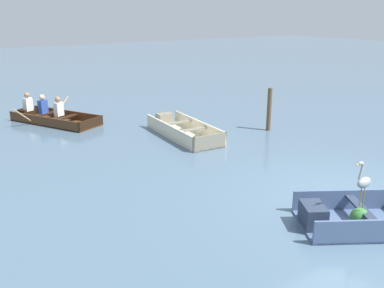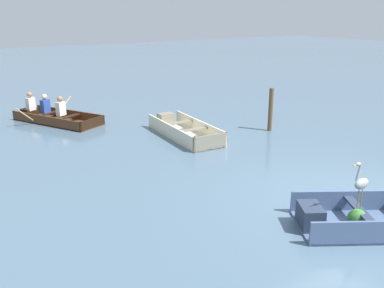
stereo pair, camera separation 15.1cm
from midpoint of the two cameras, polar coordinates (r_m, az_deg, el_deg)
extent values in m
plane|color=slate|center=(8.86, 21.37, -7.39)|extent=(80.00, 80.00, 0.00)
cube|color=#475B7F|center=(8.16, 24.68, -9.85)|extent=(3.14, 2.54, 0.04)
cube|color=#475B7F|center=(8.54, 23.16, -7.01)|extent=(2.54, 1.55, 0.41)
cube|color=#273246|center=(7.59, 16.04, -9.18)|extent=(0.59, 0.65, 0.37)
cube|color=#273246|center=(7.85, 22.05, -8.23)|extent=(0.71, 1.03, 0.04)
sphere|color=#387533|center=(7.79, 21.71, -9.24)|extent=(0.33, 0.33, 0.33)
cube|color=beige|center=(12.50, -0.60, 1.13)|extent=(1.26, 3.02, 0.04)
cube|color=beige|center=(12.24, -2.64, 1.65)|extent=(0.28, 2.94, 0.41)
cube|color=beige|center=(12.68, 1.36, 2.23)|extent=(0.28, 2.94, 0.41)
cube|color=gray|center=(11.24, 2.86, 0.20)|extent=(1.03, 0.13, 0.41)
cube|color=gray|center=(13.56, -3.17, 3.32)|extent=(0.49, 0.40, 0.37)
cube|color=gray|center=(12.80, -1.53, 2.86)|extent=(0.94, 0.23, 0.04)
cube|color=gray|center=(12.05, 0.38, 1.93)|extent=(0.94, 0.23, 0.04)
cube|color=#4C2D19|center=(14.71, -17.13, 2.86)|extent=(2.35, 3.23, 0.04)
cube|color=#4C2D19|center=(14.35, -18.68, 2.92)|extent=(1.43, 2.77, 0.32)
cube|color=#4C2D19|center=(15.02, -15.75, 3.82)|extent=(1.43, 2.77, 0.32)
cube|color=black|center=(13.63, -12.83, 2.68)|extent=(0.99, 0.53, 0.32)
cube|color=black|center=(15.69, -20.58, 3.98)|extent=(0.60, 0.54, 0.29)
cube|color=black|center=(15.00, -18.41, 3.87)|extent=(0.95, 0.59, 0.04)
cube|color=black|center=(14.33, -15.95, 3.49)|extent=(0.95, 0.59, 0.04)
cube|color=white|center=(14.48, -16.81, 4.53)|extent=(0.33, 0.29, 0.44)
sphere|color=#9E7051|center=(14.42, -16.92, 5.77)|extent=(0.18, 0.18, 0.18)
cube|color=#2D4CA5|center=(15.01, -18.70, 4.79)|extent=(0.33, 0.29, 0.44)
sphere|color=beige|center=(14.94, -18.82, 5.98)|extent=(0.18, 0.18, 0.18)
cube|color=white|center=(15.55, -20.46, 5.03)|extent=(0.33, 0.29, 0.44)
sphere|color=#9E7051|center=(15.49, -20.59, 6.18)|extent=(0.18, 0.18, 0.18)
cylinder|color=tan|center=(14.51, -21.13, 3.67)|extent=(0.59, 0.33, 0.55)
cylinder|color=tan|center=(15.58, -16.35, 5.03)|extent=(0.59, 0.33, 0.55)
cylinder|color=olive|center=(7.59, 22.17, -6.83)|extent=(0.02, 0.02, 0.35)
cylinder|color=olive|center=(7.61, 21.80, -6.69)|extent=(0.02, 0.02, 0.35)
ellipsoid|color=#93999E|center=(7.50, 22.21, -4.91)|extent=(0.33, 0.15, 0.18)
cylinder|color=#93999E|center=(7.33, 21.90, -3.55)|extent=(0.12, 0.05, 0.28)
ellipsoid|color=#93999E|center=(7.25, 21.86, -2.51)|extent=(0.11, 0.06, 0.06)
cone|color=gold|center=(7.18, 21.51, -2.64)|extent=(0.10, 0.03, 0.02)
cylinder|color=brown|center=(13.17, 10.76, 4.52)|extent=(0.13, 0.13, 1.31)
camera|label=1|loc=(0.08, -89.59, 0.13)|focal=40.00mm
camera|label=2|loc=(0.08, 90.41, -0.13)|focal=40.00mm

